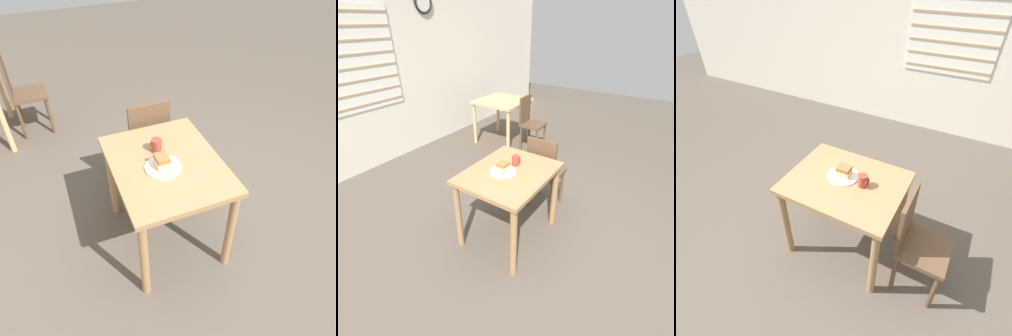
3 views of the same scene
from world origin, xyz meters
The scene contains 8 objects.
ground_plane centered at (0.00, 0.00, 0.00)m, with size 14.00×14.00×0.00m, color brown.
dining_table_near centered at (0.11, 0.45, 0.65)m, with size 0.91×0.73×0.78m.
dining_table_far centered at (2.13, 1.93, 0.65)m, with size 0.82×0.82×0.78m.
chair_near_window centered at (0.74, 0.38, 0.50)m, with size 0.36×0.36×0.92m.
chair_far_corner centered at (2.10, 1.34, 0.50)m, with size 0.38×0.38×0.92m.
plate centered at (0.07, 0.49, 0.78)m, with size 0.24×0.24×0.01m.
cake_slice centered at (0.07, 0.49, 0.83)m, with size 0.11×0.09×0.08m.
coffee_mug centered at (0.25, 0.47, 0.83)m, with size 0.08×0.07×0.10m.
Camera 2 is at (-1.67, -0.71, 2.02)m, focal length 28.00 mm.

